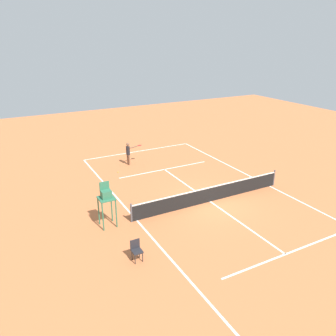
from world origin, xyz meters
TOP-DOWN VIEW (x-y plane):
  - ground_plane at (0.00, 0.00)m, footprint 60.00×60.00m
  - court_lines at (0.00, 0.00)m, footprint 9.57×21.62m
  - tennis_net at (0.00, 0.00)m, footprint 10.17×0.10m
  - player_serving at (1.92, -8.10)m, footprint 1.33×0.49m
  - tennis_ball at (3.25, -6.96)m, footprint 0.07×0.07m
  - umpire_chair at (6.25, -0.24)m, footprint 0.80×0.80m
  - courtside_chair_near at (6.07, 3.12)m, footprint 0.44×0.46m

SIDE VIEW (x-z plane):
  - ground_plane at x=0.00m, z-range 0.00..0.00m
  - court_lines at x=0.00m, z-range 0.00..0.01m
  - tennis_ball at x=3.25m, z-range 0.00..0.07m
  - tennis_net at x=0.00m, z-range -0.04..1.03m
  - courtside_chair_near at x=6.07m, z-range 0.06..1.01m
  - player_serving at x=1.92m, z-range 0.17..1.93m
  - umpire_chair at x=6.25m, z-range 0.40..2.81m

